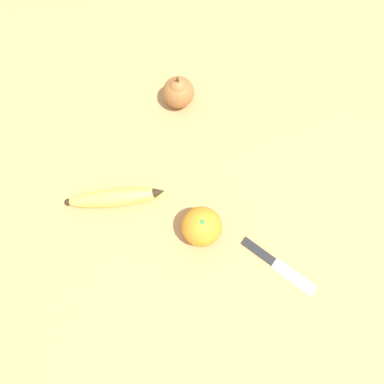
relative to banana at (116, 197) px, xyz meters
The scene contains 5 objects.
ground_plane 0.11m from the banana, 25.21° to the left, with size 3.00×3.00×0.00m, color tan.
banana is the anchor object (origin of this frame).
orange 0.18m from the banana, 36.43° to the left, with size 0.08×0.08×0.08m.
pear 0.26m from the banana, 119.19° to the left, with size 0.07×0.07×0.08m.
paring_knife 0.33m from the banana, 34.84° to the left, with size 0.16×0.07×0.01m.
Camera 1 is at (0.17, -0.04, 0.72)m, focal length 35.00 mm.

